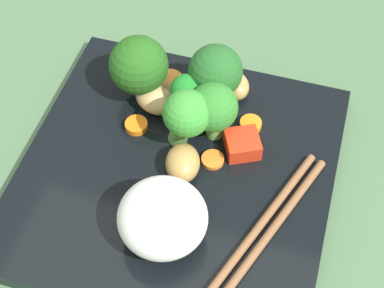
% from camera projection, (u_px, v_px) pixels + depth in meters
% --- Properties ---
extents(ground_plane, '(1.10, 1.10, 0.02)m').
position_uv_depth(ground_plane, '(177.00, 186.00, 0.54)').
color(ground_plane, '#4A6D48').
extents(square_plate, '(0.27, 0.27, 0.02)m').
position_uv_depth(square_plate, '(177.00, 175.00, 0.53)').
color(square_plate, black).
rests_on(square_plate, ground_plane).
extents(rice_mound, '(0.08, 0.08, 0.06)m').
position_uv_depth(rice_mound, '(163.00, 218.00, 0.46)').
color(rice_mound, white).
rests_on(rice_mound, square_plate).
extents(broccoli_floret_0, '(0.04, 0.04, 0.06)m').
position_uv_depth(broccoli_floret_0, '(213.00, 108.00, 0.52)').
color(broccoli_floret_0, '#65A145').
rests_on(broccoli_floret_0, square_plate).
extents(broccoli_floret_1, '(0.05, 0.05, 0.07)m').
position_uv_depth(broccoli_floret_1, '(216.00, 73.00, 0.53)').
color(broccoli_floret_1, '#78C052').
rests_on(broccoli_floret_1, square_plate).
extents(broccoli_floret_2, '(0.04, 0.04, 0.06)m').
position_uv_depth(broccoli_floret_2, '(182.00, 114.00, 0.51)').
color(broccoli_floret_2, '#5B9943').
rests_on(broccoli_floret_2, square_plate).
extents(broccoli_floret_3, '(0.03, 0.03, 0.05)m').
position_uv_depth(broccoli_floret_3, '(187.00, 92.00, 0.53)').
color(broccoli_floret_3, '#7BC05C').
rests_on(broccoli_floret_3, square_plate).
extents(broccoli_floret_4, '(0.06, 0.06, 0.07)m').
position_uv_depth(broccoli_floret_4, '(139.00, 66.00, 0.54)').
color(broccoli_floret_4, '#61A351').
rests_on(broccoli_floret_4, square_plate).
extents(carrot_slice_0, '(0.03, 0.03, 0.01)m').
position_uv_depth(carrot_slice_0, '(251.00, 125.00, 0.55)').
color(carrot_slice_0, orange).
rests_on(carrot_slice_0, square_plate).
extents(carrot_slice_1, '(0.04, 0.04, 0.01)m').
position_uv_depth(carrot_slice_1, '(169.00, 82.00, 0.58)').
color(carrot_slice_1, orange).
rests_on(carrot_slice_1, square_plate).
extents(carrot_slice_2, '(0.03, 0.03, 0.00)m').
position_uv_depth(carrot_slice_2, '(213.00, 160.00, 0.53)').
color(carrot_slice_2, orange).
rests_on(carrot_slice_2, square_plate).
extents(carrot_slice_3, '(0.03, 0.03, 0.01)m').
position_uv_depth(carrot_slice_3, '(136.00, 125.00, 0.55)').
color(carrot_slice_3, orange).
rests_on(carrot_slice_3, square_plate).
extents(pepper_chunk_0, '(0.04, 0.03, 0.02)m').
position_uv_depth(pepper_chunk_0, '(208.00, 77.00, 0.57)').
color(pepper_chunk_0, red).
rests_on(pepper_chunk_0, square_plate).
extents(pepper_chunk_1, '(0.04, 0.04, 0.02)m').
position_uv_depth(pepper_chunk_1, '(242.00, 144.00, 0.53)').
color(pepper_chunk_1, red).
rests_on(pepper_chunk_1, square_plate).
extents(chicken_piece_0, '(0.04, 0.04, 0.02)m').
position_uv_depth(chicken_piece_0, '(236.00, 86.00, 0.57)').
color(chicken_piece_0, tan).
rests_on(chicken_piece_0, square_plate).
extents(chicken_piece_1, '(0.03, 0.03, 0.02)m').
position_uv_depth(chicken_piece_1, '(174.00, 92.00, 0.56)').
color(chicken_piece_1, tan).
rests_on(chicken_piece_1, square_plate).
extents(chicken_piece_3, '(0.05, 0.04, 0.03)m').
position_uv_depth(chicken_piece_3, '(155.00, 99.00, 0.55)').
color(chicken_piece_3, tan).
rests_on(chicken_piece_3, square_plate).
extents(chicken_piece_4, '(0.04, 0.05, 0.03)m').
position_uv_depth(chicken_piece_4, '(184.00, 159.00, 0.51)').
color(chicken_piece_4, '#B18845').
rests_on(chicken_piece_4, square_plate).
extents(chopstick_pair, '(0.09, 0.21, 0.01)m').
position_uv_depth(chopstick_pair, '(249.00, 250.00, 0.47)').
color(chopstick_pair, brown).
rests_on(chopstick_pair, square_plate).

